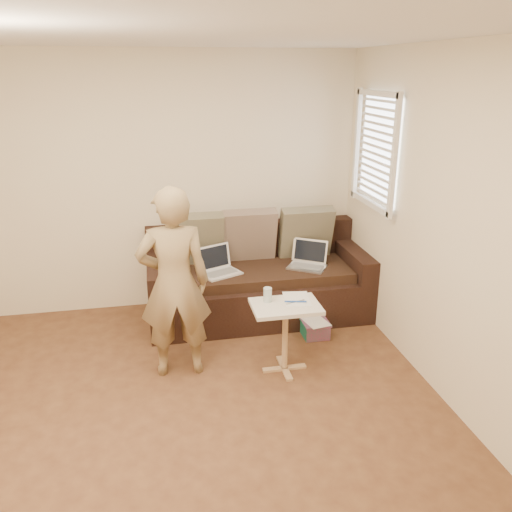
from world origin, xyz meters
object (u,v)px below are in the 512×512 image
Objects in this scene: laptop_white at (221,274)px; striped_box at (315,328)px; person at (174,283)px; sofa at (258,276)px; laptop_silver at (307,268)px; drinking_glass at (268,295)px; side_table at (285,338)px.

laptop_white reaches higher than striped_box.
striped_box is (1.31, 0.35, -0.72)m from person.
laptop_white is at bearing -163.74° from sofa.
laptop_silver is 0.87m from laptop_white.
laptop_silver is 1.44× the size of striped_box.
laptop_silver is 0.23× the size of person.
laptop_white is 0.94m from drinking_glass.
side_table is at bearing -129.95° from striped_box.
laptop_white is 0.60× the size of side_table.
side_table is at bearing -33.01° from drinking_glass.
laptop_silver is 3.02× the size of drinking_glass.
sofa reaches higher than laptop_silver.
drinking_glass is 0.48× the size of striped_box.
laptop_white is 1.07m from side_table.
person reaches higher than sofa.
drinking_glass is (-0.61, -0.89, 0.15)m from laptop_silver.
striped_box is at bearing -164.81° from person.
laptop_white is 0.23× the size of person.
side_table is at bearing -82.65° from laptop_silver.
laptop_white is at bearing 106.63° from drinking_glass.
striped_box is (0.83, -0.46, -0.44)m from laptop_white.
drinking_glass reaches higher than striped_box.
person is at bearing -165.01° from striped_box.
person reaches higher than side_table.
side_table is (-0.47, -0.98, -0.22)m from laptop_silver.
side_table is (0.40, -0.97, -0.22)m from laptop_white.
laptop_white is at bearing 112.18° from side_table.
person is 13.30× the size of drinking_glass.
laptop_silver reaches higher than striped_box.
laptop_white is 1.04m from striped_box.
side_table is 0.71m from striped_box.
laptop_silver is 1.11m from side_table.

